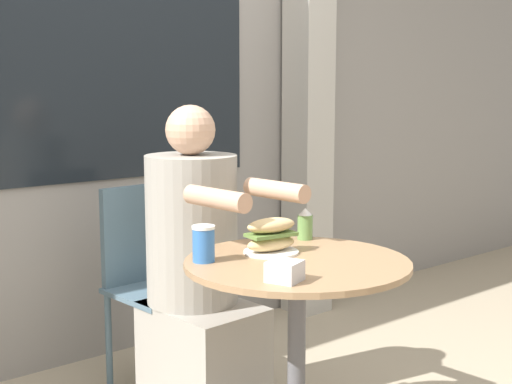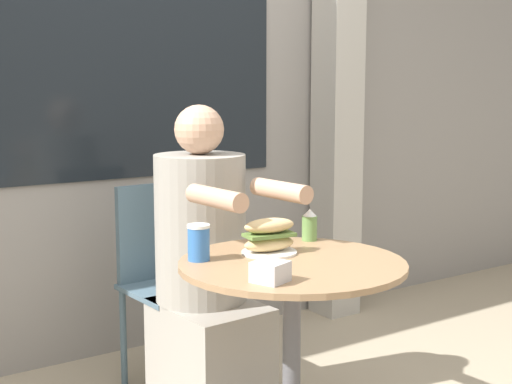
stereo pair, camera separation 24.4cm
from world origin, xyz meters
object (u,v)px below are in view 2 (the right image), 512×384
(sandwich_on_plate, at_px, (270,237))
(drink_cup, at_px, (199,242))
(diner_chair, at_px, (164,266))
(seated_diner, at_px, (206,282))
(condiment_bottle, at_px, (310,225))
(cafe_table, at_px, (292,319))

(sandwich_on_plate, xyz_separation_m, drink_cup, (-0.25, 0.05, 0.00))
(diner_chair, xyz_separation_m, seated_diner, (0.01, -0.35, 0.01))
(diner_chair, relative_size, drink_cup, 7.37)
(condiment_bottle, bearing_deg, seated_diner, 124.44)
(cafe_table, relative_size, sandwich_on_plate, 3.85)
(sandwich_on_plate, bearing_deg, cafe_table, -90.80)
(seated_diner, distance_m, condiment_bottle, 0.49)
(seated_diner, height_order, sandwich_on_plate, seated_diner)
(cafe_table, xyz_separation_m, diner_chair, (-0.01, 0.91, -0.02))
(sandwich_on_plate, height_order, condiment_bottle, sandwich_on_plate)
(drink_cup, relative_size, condiment_bottle, 1.01)
(cafe_table, height_order, drink_cup, drink_cup)
(drink_cup, bearing_deg, seated_diner, 57.16)
(diner_chair, relative_size, seated_diner, 0.71)
(drink_cup, bearing_deg, cafe_table, -36.45)
(diner_chair, distance_m, condiment_bottle, 0.78)
(diner_chair, xyz_separation_m, drink_cup, (-0.24, -0.73, 0.27))
(drink_cup, height_order, condiment_bottle, drink_cup)
(seated_diner, xyz_separation_m, drink_cup, (-0.25, -0.38, 0.26))
(diner_chair, relative_size, sandwich_on_plate, 4.54)
(cafe_table, distance_m, sandwich_on_plate, 0.28)
(diner_chair, bearing_deg, condiment_bottle, 106.09)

